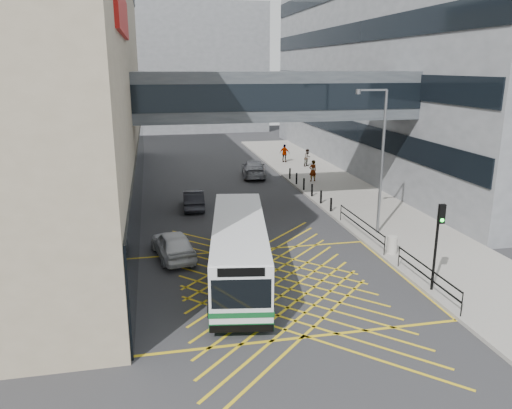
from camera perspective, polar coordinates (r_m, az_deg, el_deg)
ground at (r=22.27m, az=2.13°, el=-9.18°), size 120.00×120.00×0.00m
building_right at (r=52.34m, az=22.58°, el=15.14°), size 24.09×44.00×20.00m
building_far at (r=79.68m, az=-10.02°, el=15.07°), size 28.00×16.00×18.00m
skybridge at (r=32.65m, az=2.34°, el=12.34°), size 20.00×4.10×3.00m
pavement at (r=38.44m, az=9.84°, el=1.40°), size 6.00×54.00×0.16m
box_junction at (r=22.26m, az=2.13°, el=-9.17°), size 12.00×9.00×0.01m
bus at (r=22.14m, az=-1.93°, el=-5.11°), size 3.85×10.23×2.80m
car_white at (r=25.37m, az=-9.45°, el=-4.49°), size 2.60×4.73×1.42m
car_dark at (r=33.89m, az=-7.16°, el=0.58°), size 1.79×4.15×1.27m
car_silver at (r=43.49m, az=-0.26°, el=4.18°), size 2.70×5.09×1.51m
traffic_light at (r=21.76m, az=20.11°, el=-3.28°), size 0.28×0.45×3.81m
street_lamp at (r=28.14m, az=13.92°, el=5.68°), size 1.81×0.29×7.99m
litter_bin at (r=26.17m, az=15.29°, el=-4.46°), size 0.52×0.52×0.89m
kerb_railings at (r=25.53m, az=14.73°, el=-4.28°), size 0.05×12.54×1.00m
bollards at (r=37.41m, az=5.95°, el=1.99°), size 0.14×10.14×0.90m
pedestrian_a at (r=41.23m, az=6.51°, el=3.86°), size 0.78×0.62×1.76m
pedestrian_b at (r=47.52m, az=5.91°, el=5.34°), size 0.91×0.86×1.62m
pedestrian_c at (r=49.42m, az=3.29°, el=5.86°), size 1.14×1.00×1.76m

